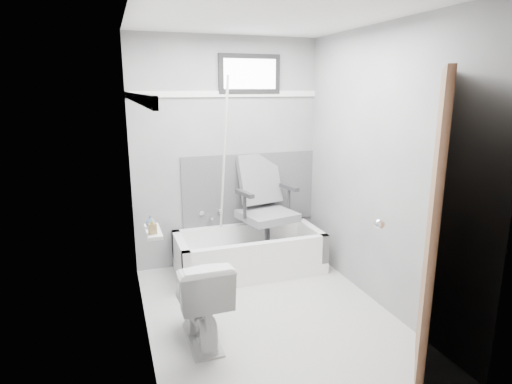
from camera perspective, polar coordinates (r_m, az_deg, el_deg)
name	(u,v)px	position (r m, az deg, el deg)	size (l,w,h in m)	color
floor	(269,315)	(3.78, 1.79, -16.13)	(2.60, 2.60, 0.00)	silver
ceiling	(272,13)	(3.32, 2.13, 22.72)	(2.60, 2.60, 0.00)	silver
wall_back	(227,154)	(4.57, -3.89, 5.11)	(2.00, 0.02, 2.40)	slate
wall_front	(362,227)	(2.22, 13.99, -4.53)	(2.00, 0.02, 2.40)	slate
wall_left	(139,187)	(3.14, -15.37, 0.71)	(0.02, 2.60, 2.40)	slate
wall_right	(380,170)	(3.81, 16.15, 2.90)	(0.02, 2.60, 2.40)	slate
bathtub	(249,252)	(4.52, -0.90, -7.99)	(1.50, 0.70, 0.42)	white
office_chair	(267,208)	(4.48, 1.53, -2.15)	(0.62, 0.62, 1.07)	slate
toilet	(200,298)	(3.33, -7.48, -13.88)	(0.39, 0.70, 0.69)	silver
door	(502,241)	(2.93, 29.98, -5.68)	(0.78, 0.78, 2.00)	brown
window	(250,74)	(4.58, -0.87, 15.46)	(0.66, 0.04, 0.40)	black
backerboard	(250,189)	(4.70, -0.84, 0.43)	(1.50, 0.02, 0.78)	#4C4C4F
trim_back	(226,94)	(4.50, -3.97, 12.91)	(2.00, 0.02, 0.06)	white
trim_left	(135,97)	(3.07, -15.86, 12.09)	(0.02, 2.60, 0.06)	white
pole	(223,172)	(4.34, -4.37, 2.64)	(0.02, 0.02, 1.95)	silver
shelf	(153,232)	(3.10, -13.54, -5.14)	(0.10, 0.32, 0.03)	silver
soap_bottle_a	(152,226)	(3.00, -13.65, -4.45)	(0.05, 0.05, 0.11)	#9B854D
soap_bottle_b	(150,221)	(3.13, -13.90, -3.79)	(0.07, 0.07, 0.09)	slate
faucet	(211,215)	(4.63, -6.05, -3.05)	(0.26, 0.10, 0.16)	silver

